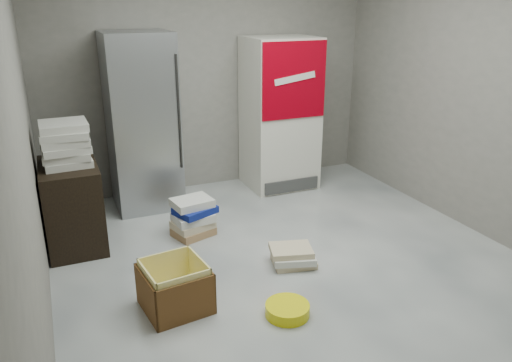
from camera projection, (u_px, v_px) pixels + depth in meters
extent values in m
plane|color=silver|center=(307.00, 277.00, 4.21)|extent=(5.00, 5.00, 0.00)
cube|color=gray|center=(210.00, 71.00, 5.88)|extent=(4.00, 0.04, 2.80)
cube|color=gray|center=(21.00, 142.00, 2.99)|extent=(0.04, 5.00, 2.80)
cube|color=gray|center=(510.00, 95.00, 4.46)|extent=(0.04, 5.00, 2.80)
cube|color=#ADB0B5|center=(142.00, 122.00, 5.39)|extent=(0.70, 0.70, 1.90)
cylinder|color=#333333|center=(179.00, 113.00, 5.14)|extent=(0.02, 0.02, 1.19)
cube|color=silver|center=(280.00, 114.00, 6.01)|extent=(0.80, 0.70, 1.80)
cube|color=#97000F|center=(294.00, 81.00, 5.54)|extent=(0.78, 0.02, 0.85)
cube|color=white|center=(295.00, 78.00, 5.52)|extent=(0.50, 0.01, 0.14)
cube|color=#3F3F3F|center=(292.00, 186.00, 5.98)|extent=(0.70, 0.02, 0.15)
cube|color=black|center=(73.00, 205.00, 4.64)|extent=(0.50, 0.80, 0.80)
cube|color=silver|center=(68.00, 161.00, 4.49)|extent=(0.42, 0.42, 0.06)
cube|color=silver|center=(67.00, 154.00, 4.47)|extent=(0.42, 0.42, 0.06)
cube|color=silver|center=(66.00, 148.00, 4.44)|extent=(0.43, 0.43, 0.06)
cube|color=silver|center=(65.00, 140.00, 4.42)|extent=(0.40, 0.40, 0.06)
cube|color=silver|center=(65.00, 133.00, 4.40)|extent=(0.42, 0.42, 0.06)
cube|color=silver|center=(63.00, 126.00, 4.39)|extent=(0.41, 0.41, 0.06)
cube|color=#A47A51|center=(193.00, 232.00, 4.94)|extent=(0.44, 0.39, 0.08)
cube|color=beige|center=(193.00, 224.00, 4.92)|extent=(0.43, 0.38, 0.07)
cube|color=silver|center=(193.00, 217.00, 4.89)|extent=(0.40, 0.34, 0.08)
cube|color=navy|center=(195.00, 210.00, 4.87)|extent=(0.45, 0.40, 0.07)
cube|color=silver|center=(192.00, 203.00, 4.86)|extent=(0.41, 0.35, 0.08)
cube|color=beige|center=(294.00, 261.00, 4.40)|extent=(0.41, 0.35, 0.05)
cube|color=silver|center=(293.00, 257.00, 4.36)|extent=(0.43, 0.38, 0.06)
cube|color=beige|center=(291.00, 250.00, 4.37)|extent=(0.42, 0.37, 0.05)
cube|color=yellow|center=(176.00, 306.00, 3.79)|extent=(0.49, 0.49, 0.01)
cube|color=brown|center=(164.00, 275.00, 3.92)|extent=(0.46, 0.07, 0.33)
cube|color=brown|center=(187.00, 303.00, 3.56)|extent=(0.46, 0.07, 0.33)
cube|color=brown|center=(146.00, 297.00, 3.63)|extent=(0.07, 0.46, 0.33)
cube|color=brown|center=(202.00, 280.00, 3.85)|extent=(0.07, 0.46, 0.33)
cube|color=yellow|center=(165.00, 274.00, 3.90)|extent=(0.42, 0.07, 0.38)
cube|color=yellow|center=(186.00, 299.00, 3.57)|extent=(0.42, 0.07, 0.38)
cube|color=yellow|center=(148.00, 294.00, 3.63)|extent=(0.07, 0.42, 0.38)
cube|color=yellow|center=(200.00, 279.00, 3.83)|extent=(0.07, 0.42, 0.38)
cylinder|color=#F4EC0C|center=(287.00, 310.00, 3.69)|extent=(0.42, 0.42, 0.09)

